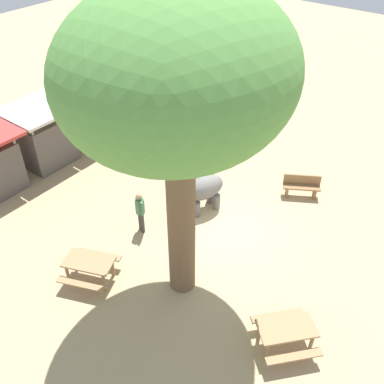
# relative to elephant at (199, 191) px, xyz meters

# --- Properties ---
(ground_plane) EXTENTS (60.00, 60.00, 0.00)m
(ground_plane) POSITION_rel_elephant_xyz_m (-0.35, -1.43, -0.93)
(ground_plane) COLOR tan
(elephant) EXTENTS (2.09, 1.65, 1.46)m
(elephant) POSITION_rel_elephant_xyz_m (0.00, 0.00, 0.00)
(elephant) COLOR slate
(elephant) RESTS_ON ground_plane
(person_handler) EXTENTS (0.32, 0.47, 1.62)m
(person_handler) POSITION_rel_elephant_xyz_m (-2.07, 0.93, 0.02)
(person_handler) COLOR #3F3833
(person_handler) RESTS_ON ground_plane
(shade_tree_main) EXTENTS (5.64, 5.17, 8.76)m
(shade_tree_main) POSITION_rel_elephant_xyz_m (-3.06, -1.69, 5.73)
(shade_tree_main) COLOR brown
(shade_tree_main) RESTS_ON ground_plane
(wooden_bench) EXTENTS (1.07, 1.40, 0.88)m
(wooden_bench) POSITION_rel_elephant_xyz_m (3.15, -2.58, -0.46)
(wooden_bench) COLOR olive
(wooden_bench) RESTS_ON ground_plane
(picnic_table_near) EXTENTS (1.94, 1.95, 0.78)m
(picnic_table_near) POSITION_rel_elephant_xyz_m (-4.65, 0.67, -0.34)
(picnic_table_near) COLOR #9E7A51
(picnic_table_near) RESTS_ON ground_plane
(picnic_table_far) EXTENTS (2.10, 2.10, 0.78)m
(picnic_table_far) POSITION_rel_elephant_xyz_m (-3.08, -5.18, -0.34)
(picnic_table_far) COLOR #9E7A51
(picnic_table_far) RESTS_ON ground_plane
(market_stall_white) EXTENTS (2.50, 2.50, 2.52)m
(market_stall_white) POSITION_rel_elephant_xyz_m (-1.30, 7.11, 0.21)
(market_stall_white) COLOR #59514C
(market_stall_white) RESTS_ON ground_plane
(market_stall_orange) EXTENTS (2.50, 2.50, 2.52)m
(market_stall_orange) POSITION_rel_elephant_xyz_m (1.30, 7.11, 0.21)
(market_stall_orange) COLOR #59514C
(market_stall_orange) RESTS_ON ground_plane
(market_stall_blue) EXTENTS (2.50, 2.50, 2.52)m
(market_stall_blue) POSITION_rel_elephant_xyz_m (3.90, 7.11, 0.21)
(market_stall_blue) COLOR #59514C
(market_stall_blue) RESTS_ON ground_plane
(feed_bucket) EXTENTS (0.36, 0.36, 0.32)m
(feed_bucket) POSITION_rel_elephant_xyz_m (2.48, 1.37, -0.77)
(feed_bucket) COLOR gray
(feed_bucket) RESTS_ON ground_plane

